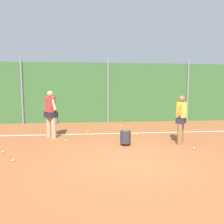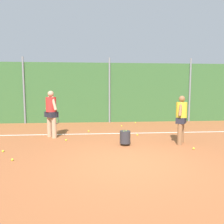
{
  "view_description": "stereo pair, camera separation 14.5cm",
  "coord_description": "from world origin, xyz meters",
  "px_view_note": "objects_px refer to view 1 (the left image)",
  "views": [
    {
      "loc": [
        -1.03,
        -5.38,
        1.92
      ],
      "look_at": [
        -0.23,
        2.53,
        1.07
      ],
      "focal_mm": 34.72,
      "sensor_mm": 36.0,
      "label": 1
    },
    {
      "loc": [
        -0.89,
        -5.4,
        1.92
      ],
      "look_at": [
        -0.23,
        2.53,
        1.07
      ],
      "focal_mm": 34.72,
      "sensor_mm": 36.0,
      "label": 2
    }
  ],
  "objects_px": {
    "tennis_ball_1": "(13,160)",
    "tennis_ball_8": "(134,122)",
    "tennis_ball_7": "(66,140)",
    "player_midcourt": "(51,112)",
    "tennis_ball_4": "(194,148)",
    "ball_hopper": "(125,137)",
    "tennis_ball_2": "(3,152)",
    "tennis_ball_3": "(88,131)",
    "tennis_ball_6": "(137,135)",
    "player_foreground_near": "(181,117)",
    "tennis_ball_9": "(121,126)"
  },
  "relations": [
    {
      "from": "player_midcourt",
      "to": "tennis_ball_4",
      "type": "relative_size",
      "value": 27.98
    },
    {
      "from": "player_midcourt",
      "to": "tennis_ball_1",
      "type": "distance_m",
      "value": 3.04
    },
    {
      "from": "player_midcourt",
      "to": "tennis_ball_1",
      "type": "height_order",
      "value": "player_midcourt"
    },
    {
      "from": "tennis_ball_6",
      "to": "tennis_ball_8",
      "type": "height_order",
      "value": "same"
    },
    {
      "from": "tennis_ball_1",
      "to": "tennis_ball_3",
      "type": "distance_m",
      "value": 4.26
    },
    {
      "from": "tennis_ball_1",
      "to": "tennis_ball_2",
      "type": "relative_size",
      "value": 1.0
    },
    {
      "from": "tennis_ball_7",
      "to": "tennis_ball_1",
      "type": "bearing_deg",
      "value": -118.17
    },
    {
      "from": "tennis_ball_9",
      "to": "tennis_ball_7",
      "type": "bearing_deg",
      "value": -130.32
    },
    {
      "from": "tennis_ball_2",
      "to": "tennis_ball_9",
      "type": "xyz_separation_m",
      "value": [
        4.18,
        4.18,
        0.0
      ]
    },
    {
      "from": "ball_hopper",
      "to": "tennis_ball_7",
      "type": "height_order",
      "value": "ball_hopper"
    },
    {
      "from": "player_foreground_near",
      "to": "tennis_ball_9",
      "type": "bearing_deg",
      "value": 55.95
    },
    {
      "from": "player_foreground_near",
      "to": "tennis_ball_8",
      "type": "bearing_deg",
      "value": 40.48
    },
    {
      "from": "tennis_ball_7",
      "to": "tennis_ball_8",
      "type": "height_order",
      "value": "same"
    },
    {
      "from": "tennis_ball_1",
      "to": "tennis_ball_8",
      "type": "height_order",
      "value": "same"
    },
    {
      "from": "ball_hopper",
      "to": "tennis_ball_7",
      "type": "bearing_deg",
      "value": 158.83
    },
    {
      "from": "tennis_ball_6",
      "to": "tennis_ball_7",
      "type": "height_order",
      "value": "same"
    },
    {
      "from": "tennis_ball_7",
      "to": "tennis_ball_6",
      "type": "bearing_deg",
      "value": 13.52
    },
    {
      "from": "tennis_ball_1",
      "to": "tennis_ball_2",
      "type": "xyz_separation_m",
      "value": [
        -0.58,
        0.85,
        0.0
      ]
    },
    {
      "from": "tennis_ball_3",
      "to": "tennis_ball_4",
      "type": "bearing_deg",
      "value": -42.65
    },
    {
      "from": "tennis_ball_7",
      "to": "ball_hopper",
      "type": "bearing_deg",
      "value": -21.17
    },
    {
      "from": "tennis_ball_1",
      "to": "tennis_ball_2",
      "type": "bearing_deg",
      "value": 124.38
    },
    {
      "from": "ball_hopper",
      "to": "tennis_ball_9",
      "type": "height_order",
      "value": "ball_hopper"
    },
    {
      "from": "tennis_ball_9",
      "to": "player_foreground_near",
      "type": "bearing_deg",
      "value": -66.3
    },
    {
      "from": "ball_hopper",
      "to": "tennis_ball_7",
      "type": "relative_size",
      "value": 7.78
    },
    {
      "from": "ball_hopper",
      "to": "tennis_ball_1",
      "type": "distance_m",
      "value": 3.51
    },
    {
      "from": "tennis_ball_2",
      "to": "tennis_ball_1",
      "type": "bearing_deg",
      "value": -55.62
    },
    {
      "from": "tennis_ball_3",
      "to": "tennis_ball_7",
      "type": "xyz_separation_m",
      "value": [
        -0.8,
        -1.64,
        0.0
      ]
    },
    {
      "from": "tennis_ball_2",
      "to": "tennis_ball_6",
      "type": "height_order",
      "value": "same"
    },
    {
      "from": "tennis_ball_3",
      "to": "tennis_ball_1",
      "type": "bearing_deg",
      "value": -117.21
    },
    {
      "from": "tennis_ball_3",
      "to": "tennis_ball_6",
      "type": "height_order",
      "value": "same"
    },
    {
      "from": "tennis_ball_2",
      "to": "player_foreground_near",
      "type": "bearing_deg",
      "value": 5.11
    },
    {
      "from": "player_midcourt",
      "to": "ball_hopper",
      "type": "relative_size",
      "value": 3.6
    },
    {
      "from": "tennis_ball_2",
      "to": "player_midcourt",
      "type": "bearing_deg",
      "value": 60.9
    },
    {
      "from": "tennis_ball_8",
      "to": "tennis_ball_3",
      "type": "bearing_deg",
      "value": -137.83
    },
    {
      "from": "tennis_ball_3",
      "to": "tennis_ball_6",
      "type": "bearing_deg",
      "value": -25.49
    },
    {
      "from": "player_midcourt",
      "to": "tennis_ball_2",
      "type": "xyz_separation_m",
      "value": [
        -1.1,
        -1.97,
        -1.0
      ]
    },
    {
      "from": "tennis_ball_3",
      "to": "tennis_ball_8",
      "type": "relative_size",
      "value": 1.0
    },
    {
      "from": "player_foreground_near",
      "to": "player_midcourt",
      "type": "xyz_separation_m",
      "value": [
        -4.69,
        1.45,
        0.09
      ]
    },
    {
      "from": "player_foreground_near",
      "to": "player_midcourt",
      "type": "relative_size",
      "value": 0.91
    },
    {
      "from": "tennis_ball_7",
      "to": "tennis_ball_4",
      "type": "bearing_deg",
      "value": -19.55
    },
    {
      "from": "tennis_ball_8",
      "to": "tennis_ball_6",
      "type": "bearing_deg",
      "value": -99.51
    },
    {
      "from": "tennis_ball_1",
      "to": "tennis_ball_3",
      "type": "bearing_deg",
      "value": 62.79
    },
    {
      "from": "tennis_ball_1",
      "to": "tennis_ball_7",
      "type": "xyz_separation_m",
      "value": [
        1.15,
        2.15,
        0.0
      ]
    },
    {
      "from": "tennis_ball_8",
      "to": "tennis_ball_9",
      "type": "height_order",
      "value": "same"
    },
    {
      "from": "ball_hopper",
      "to": "tennis_ball_2",
      "type": "distance_m",
      "value": 3.86
    },
    {
      "from": "tennis_ball_1",
      "to": "tennis_ball_8",
      "type": "distance_m",
      "value": 7.6
    },
    {
      "from": "tennis_ball_4",
      "to": "player_midcourt",
      "type": "bearing_deg",
      "value": 155.81
    },
    {
      "from": "ball_hopper",
      "to": "tennis_ball_1",
      "type": "xyz_separation_m",
      "value": [
        -3.24,
        -1.34,
        -0.26
      ]
    },
    {
      "from": "player_foreground_near",
      "to": "tennis_ball_8",
      "type": "distance_m",
      "value": 4.88
    },
    {
      "from": "tennis_ball_4",
      "to": "player_foreground_near",
      "type": "bearing_deg",
      "value": 101.17
    }
  ]
}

